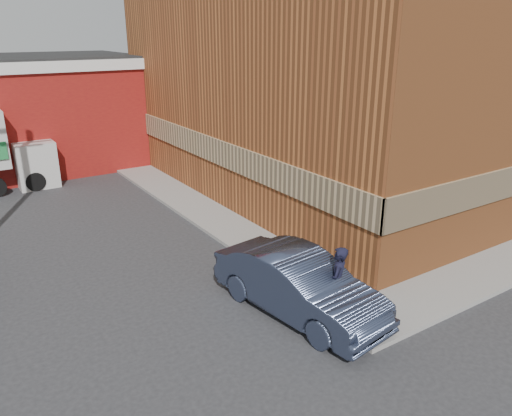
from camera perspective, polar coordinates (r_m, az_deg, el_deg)
ground at (r=13.21m, az=8.95°, el=-11.64°), size 90.00×90.00×0.00m
brick_building at (r=23.78m, az=10.41°, el=14.27°), size 14.25×18.25×9.36m
sidewalk_west at (r=20.29m, az=-6.88°, el=0.12°), size 1.80×18.00×0.12m
man at (r=12.43m, az=9.29°, el=-8.34°), size 0.79×0.75×1.82m
sedan at (r=12.68m, az=4.90°, el=-8.71°), size 2.38×5.05×1.60m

